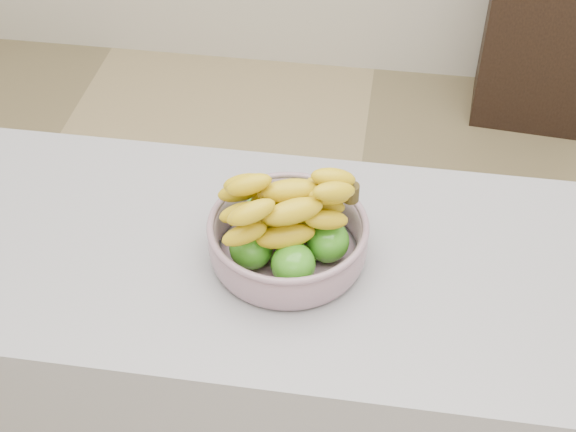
{
  "coord_description": "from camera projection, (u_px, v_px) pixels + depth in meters",
  "views": [
    {
      "loc": [
        0.08,
        -1.15,
        1.95
      ],
      "look_at": [
        -0.07,
        -0.12,
        1.0
      ],
      "focal_mm": 50.0,
      "sensor_mm": 36.0,
      "label": 1
    }
  ],
  "objects": [
    {
      "name": "counter",
      "position": [
        321.0,
        402.0,
        1.78
      ],
      "size": [
        2.0,
        0.6,
        0.9
      ],
      "primitive_type": "cube",
      "color": "gray",
      "rests_on": "ground"
    },
    {
      "name": "cabinet",
      "position": [
        545.0,
        24.0,
        3.13
      ],
      "size": [
        0.47,
        0.39,
        0.8
      ],
      "primitive_type": "cube",
      "rotation": [
        0.0,
        0.0,
        -0.09
      ],
      "color": "black",
      "rests_on": "ground"
    },
    {
      "name": "fruit_bowl",
      "position": [
        288.0,
        233.0,
        1.44
      ],
      "size": [
        0.29,
        0.29,
        0.18
      ],
      "rotation": [
        0.0,
        0.0,
        0.28
      ],
      "color": "#99A4B7",
      "rests_on": "counter"
    }
  ]
}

